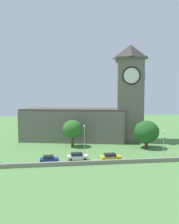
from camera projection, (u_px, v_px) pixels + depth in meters
name	position (u px, v px, depth m)	size (l,w,h in m)	color
ground_plane	(86.00, 146.00, 66.55)	(200.00, 200.00, 0.00)	#517F42
church	(92.00, 114.00, 74.01)	(41.03, 18.90, 30.88)	#666056
quay_barrier	(95.00, 162.00, 48.34)	(59.59, 0.70, 0.89)	gray
car_blue	(49.00, 159.00, 49.56)	(4.18, 2.34, 1.64)	#233D9E
car_white	(77.00, 156.00, 51.54)	(4.77, 2.38, 1.72)	silver
car_yellow	(111.00, 157.00, 51.22)	(4.68, 2.36, 1.64)	gold
streetlamp_west_mid	(84.00, 136.00, 53.67)	(0.44, 0.44, 7.80)	#9EA0A5
streetlamp_central	(164.00, 139.00, 55.50)	(0.44, 0.44, 6.19)	#9EA0A5
tree_churchyard	(146.00, 132.00, 63.16)	(6.94, 6.94, 7.78)	brown
tree_by_tower	(72.00, 129.00, 64.86)	(5.65, 5.65, 7.76)	brown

